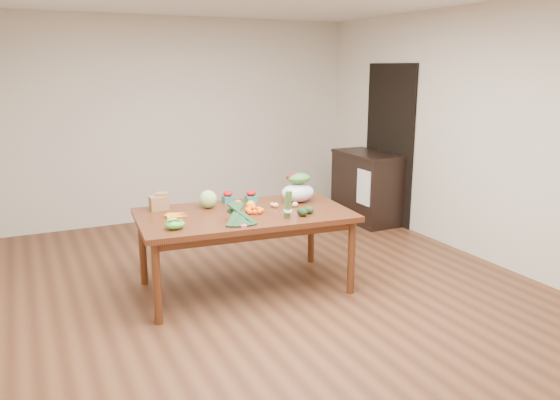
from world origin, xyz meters
name	(u,v)px	position (x,y,z in m)	size (l,w,h in m)	color
floor	(271,294)	(0.00, 0.00, 0.00)	(6.00, 6.00, 0.00)	brown
room_walls	(270,150)	(0.00, 0.00, 1.35)	(5.02, 6.02, 2.70)	beige
dining_table	(245,251)	(-0.16, 0.24, 0.38)	(1.93, 1.07, 0.75)	#562814
doorway_dark	(389,144)	(2.48, 1.60, 1.05)	(0.02, 1.00, 2.10)	black
cabinet	(366,187)	(2.22, 1.71, 0.47)	(0.52, 1.02, 0.94)	black
dish_towel	(364,187)	(1.96, 1.40, 0.55)	(0.02, 0.28, 0.45)	white
paper_bag	(159,202)	(-0.84, 0.67, 0.83)	(0.22, 0.18, 0.16)	#9F6B47
cabbage	(208,199)	(-0.40, 0.54, 0.84)	(0.17, 0.17, 0.17)	#C0DE80
strawberry_basket_a	(228,198)	(-0.16, 0.66, 0.80)	(0.10, 0.10, 0.09)	red
strawberry_basket_b	(251,198)	(0.05, 0.56, 0.80)	(0.10, 0.10, 0.09)	#B40C0E
orange_a	(234,207)	(-0.22, 0.32, 0.79)	(0.08, 0.08, 0.08)	orange
orange_b	(238,204)	(-0.14, 0.43, 0.79)	(0.07, 0.07, 0.07)	orange
orange_c	(251,205)	(-0.07, 0.29, 0.79)	(0.09, 0.09, 0.09)	orange
mandarin_cluster	(253,209)	(-0.09, 0.18, 0.79)	(0.18, 0.18, 0.08)	#FF590F
carrots	(178,215)	(-0.74, 0.35, 0.76)	(0.22, 0.19, 0.03)	orange
snap_pea_bag	(175,225)	(-0.87, -0.01, 0.79)	(0.17, 0.13, 0.08)	#5DA939
kale_bunch	(240,215)	(-0.33, -0.11, 0.83)	(0.32, 0.40, 0.16)	black
asparagus_bundle	(288,204)	(0.12, -0.11, 0.88)	(0.08, 0.08, 0.25)	olive
potato_a	(276,205)	(0.17, 0.26, 0.78)	(0.06, 0.05, 0.05)	#DABD7E
potato_b	(287,207)	(0.24, 0.15, 0.77)	(0.05, 0.05, 0.05)	tan
potato_c	(286,206)	(0.27, 0.22, 0.77)	(0.05, 0.04, 0.04)	tan
potato_d	(272,205)	(0.16, 0.31, 0.77)	(0.05, 0.04, 0.04)	tan
potato_e	(295,205)	(0.35, 0.21, 0.78)	(0.06, 0.05, 0.05)	#D1BB79
avocado_a	(302,212)	(0.26, -0.11, 0.79)	(0.08, 0.12, 0.08)	black
avocado_b	(309,210)	(0.36, -0.06, 0.79)	(0.07, 0.11, 0.07)	black
salad_bag	(298,189)	(0.47, 0.38, 0.88)	(0.34, 0.25, 0.26)	white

